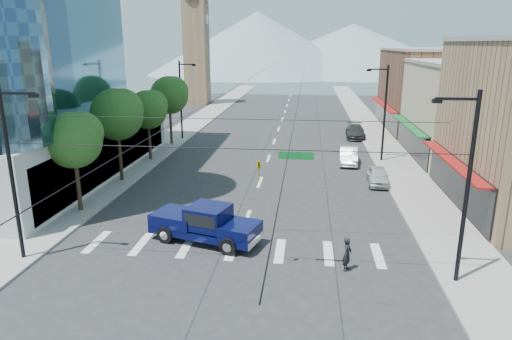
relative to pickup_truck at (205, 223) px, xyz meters
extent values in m
plane|color=#28282B|center=(1.91, -2.33, -1.12)|extent=(160.00, 160.00, 0.00)
cube|color=gray|center=(-10.09, 37.67, -1.04)|extent=(4.00, 120.00, 0.15)
cube|color=gray|center=(13.91, 37.67, -1.04)|extent=(4.00, 120.00, 0.15)
cube|color=tan|center=(21.91, 21.67, 3.38)|extent=(12.00, 14.00, 9.00)
cube|color=brown|center=(21.91, 37.67, 3.88)|extent=(12.00, 18.00, 10.00)
cube|color=#8C6B4C|center=(-14.59, 59.67, 7.88)|extent=(4.00, 4.00, 18.00)
cone|color=gray|center=(-13.09, 147.67, 9.88)|extent=(80.00, 80.00, 22.00)
cone|color=gray|center=(21.91, 157.67, 7.88)|extent=(90.00, 90.00, 18.00)
cylinder|color=black|center=(-9.29, 3.67, 1.16)|extent=(0.28, 0.28, 4.55)
sphere|color=#22521B|center=(-9.29, 3.67, 3.76)|extent=(3.64, 3.64, 3.64)
sphere|color=#22521B|center=(-8.89, 3.97, 4.16)|extent=(2.86, 2.86, 2.86)
cylinder|color=black|center=(-9.29, 10.67, 1.44)|extent=(0.28, 0.28, 5.11)
sphere|color=#22521B|center=(-9.29, 10.67, 4.36)|extent=(4.09, 4.09, 4.09)
sphere|color=#22521B|center=(-8.89, 10.97, 4.76)|extent=(3.21, 3.21, 3.21)
cylinder|color=black|center=(-9.29, 17.67, 1.16)|extent=(0.28, 0.28, 4.55)
sphere|color=#22521B|center=(-9.29, 17.67, 3.76)|extent=(3.64, 3.64, 3.64)
sphere|color=#22521B|center=(-8.89, 17.97, 4.16)|extent=(2.86, 2.86, 2.86)
cylinder|color=black|center=(-9.29, 24.67, 1.44)|extent=(0.28, 0.28, 5.11)
sphere|color=#22521B|center=(-9.29, 24.67, 4.36)|extent=(4.09, 4.09, 4.09)
sphere|color=#22521B|center=(-8.89, 24.97, 4.76)|extent=(3.21, 3.21, 3.21)
cylinder|color=black|center=(-8.89, -3.33, 3.38)|extent=(0.20, 0.20, 9.00)
cylinder|color=black|center=(12.71, -3.33, 3.38)|extent=(0.20, 0.20, 9.00)
cylinder|color=black|center=(1.91, -3.33, 5.08)|extent=(21.60, 0.04, 0.04)
imported|color=gold|center=(3.41, -3.33, 4.03)|extent=(0.16, 0.20, 1.00)
cube|color=#0C6626|center=(5.11, -3.33, 4.83)|extent=(1.60, 0.06, 0.35)
cylinder|color=black|center=(-8.89, 27.67, 3.38)|extent=(0.20, 0.20, 9.00)
cube|color=black|center=(-7.99, 27.67, 7.48)|extent=(1.80, 0.12, 0.12)
cube|color=black|center=(-7.19, 27.67, 7.38)|extent=(0.40, 0.25, 0.18)
cylinder|color=black|center=(12.71, 19.67, 3.38)|extent=(0.20, 0.20, 9.00)
cube|color=black|center=(11.81, 19.67, 7.48)|extent=(1.80, 0.12, 0.12)
cube|color=black|center=(11.01, 19.67, 7.38)|extent=(0.40, 0.25, 0.18)
cube|color=#080D3F|center=(0.02, -0.01, -0.50)|extent=(6.58, 3.94, 0.39)
cube|color=#080D3F|center=(2.13, -0.64, -0.04)|extent=(2.34, 2.57, 0.62)
cube|color=#080D3F|center=(0.24, -0.07, 0.41)|extent=(2.65, 2.61, 1.24)
cube|color=black|center=(0.24, -0.07, 0.52)|extent=(2.44, 2.58, 0.68)
cube|color=#080D3F|center=(-1.70, 0.51, 0.01)|extent=(3.13, 2.90, 0.73)
cube|color=silver|center=(2.99, -0.90, -0.50)|extent=(0.75, 2.09, 0.39)
cube|color=silver|center=(-2.94, 0.88, -0.50)|extent=(0.75, 2.09, 0.34)
cylinder|color=black|center=(1.60, -1.60, -0.64)|extent=(1.00, 0.60, 0.95)
cylinder|color=black|center=(2.22, 0.45, -0.64)|extent=(1.00, 0.60, 0.95)
cylinder|color=black|center=(-2.17, -0.47, -0.64)|extent=(1.00, 0.60, 0.95)
cylinder|color=black|center=(-1.56, 1.59, -0.64)|extent=(1.00, 0.60, 0.95)
imported|color=black|center=(7.72, -2.62, -0.25)|extent=(0.62, 0.74, 1.73)
imported|color=silver|center=(11.31, 12.24, -0.43)|extent=(1.83, 4.10, 1.37)
imported|color=silver|center=(9.51, 18.53, -0.36)|extent=(1.88, 4.68, 1.51)
imported|color=#303133|center=(11.31, 30.86, -0.35)|extent=(2.31, 5.35, 1.53)
camera|label=1|loc=(5.55, -23.46, 9.74)|focal=32.00mm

